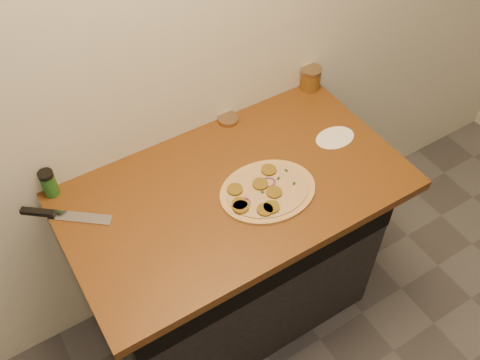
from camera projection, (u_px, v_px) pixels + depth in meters
cabinet at (232, 255)px, 2.23m from camera, size 1.10×0.60×0.86m
countertop at (234, 189)px, 1.88m from camera, size 1.20×0.70×0.04m
pizza at (266, 191)px, 1.83m from camera, size 0.37×0.37×0.02m
chefs_knife at (58, 215)px, 1.77m from camera, size 0.26×0.22×0.02m
mason_jar_lid at (228, 119)px, 2.08m from camera, size 0.10×0.10×0.02m
salsa_jar at (310, 78)px, 2.19m from camera, size 0.09×0.09×0.09m
spice_shaker at (49, 183)px, 1.80m from camera, size 0.05×0.05×0.10m
flour_spill at (335, 138)px, 2.02m from camera, size 0.16×0.16×0.00m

